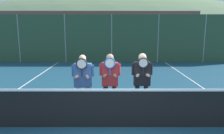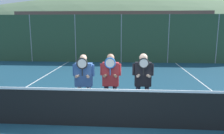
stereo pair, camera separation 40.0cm
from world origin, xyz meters
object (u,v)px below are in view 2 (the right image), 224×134
(player_leftmost, at_px, (84,79))
(car_far_left, at_px, (49,45))
(player_center_right, at_px, (143,79))
(car_center, at_px, (174,47))
(car_left_of_center, at_px, (110,46))
(player_center_left, at_px, (111,79))

(player_leftmost, height_order, car_far_left, car_far_left)
(player_leftmost, relative_size, player_center_right, 0.98)
(car_far_left, bearing_deg, car_center, -2.25)
(car_left_of_center, bearing_deg, player_center_right, -81.13)
(player_leftmost, height_order, car_center, player_leftmost)
(player_center_left, bearing_deg, player_leftmost, -173.59)
(car_far_left, height_order, car_center, car_far_left)
(car_center, bearing_deg, car_left_of_center, 175.60)
(player_leftmost, distance_m, player_center_left, 0.75)
(player_center_left, relative_size, car_left_of_center, 0.40)
(player_leftmost, distance_m, car_center, 12.35)
(player_center_left, relative_size, car_center, 0.41)
(car_far_left, bearing_deg, player_center_left, -62.92)
(player_leftmost, xyz_separation_m, car_center, (4.79, 11.38, -0.14))
(car_far_left, height_order, car_left_of_center, car_far_left)
(player_center_right, bearing_deg, car_far_left, 120.48)
(player_leftmost, xyz_separation_m, car_left_of_center, (-0.17, 11.76, -0.11))
(player_center_left, distance_m, car_left_of_center, 11.71)
(player_center_right, bearing_deg, car_center, 74.42)
(player_leftmost, bearing_deg, car_center, 67.16)
(player_center_right, bearing_deg, player_center_left, -179.33)
(player_center_left, height_order, player_center_right, player_center_right)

